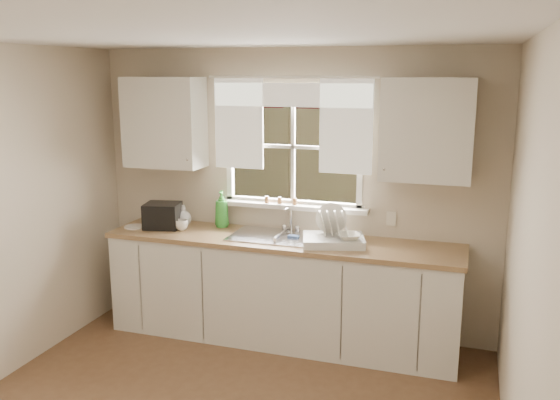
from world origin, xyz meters
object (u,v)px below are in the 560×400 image
(soap_bottle_a, at_px, (222,209))
(cup, at_px, (181,225))
(dish_rack, at_px, (333,236))
(black_appliance, at_px, (163,215))

(soap_bottle_a, relative_size, cup, 2.78)
(dish_rack, height_order, cup, dish_rack)
(cup, bearing_deg, dish_rack, 1.48)
(soap_bottle_a, xyz_separation_m, black_appliance, (-0.50, -0.19, -0.05))
(soap_bottle_a, bearing_deg, cup, -150.94)
(dish_rack, relative_size, cup, 4.79)
(soap_bottle_a, height_order, black_appliance, soap_bottle_a)
(dish_rack, xyz_separation_m, soap_bottle_a, (-1.09, 0.22, 0.10))
(dish_rack, xyz_separation_m, black_appliance, (-1.59, 0.03, 0.05))
(soap_bottle_a, distance_m, cup, 0.39)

